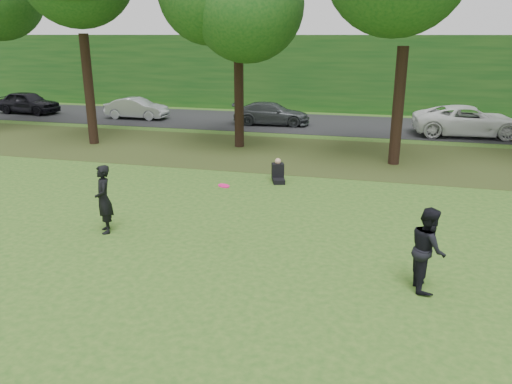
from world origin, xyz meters
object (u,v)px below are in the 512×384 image
Objects in this scene: player_left at (104,199)px; seated_person at (278,173)px; frisbee at (224,186)px; player_right at (428,249)px.

seated_person is (3.43, 5.85, -0.60)m from player_left.
frisbee is 0.43× the size of seated_person.
player_left is at bearing 73.28° from player_right.
player_right is 4.71m from frisbee.
player_right reaches higher than seated_person.
frisbee is at bearing 71.88° from player_right.
player_left is 8.11m from player_right.
player_left reaches higher than player_right.
player_left is 2.21× the size of seated_person.
frisbee reaches higher than seated_person.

